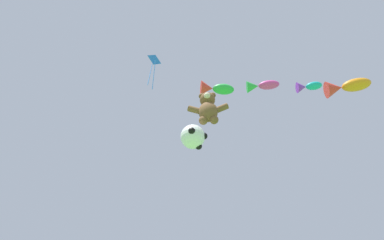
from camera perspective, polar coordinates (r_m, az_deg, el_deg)
teddy_bear_kite at (r=12.58m, az=3.56°, el=2.71°), size 2.02×0.89×2.05m
soccer_ball_kite at (r=11.42m, az=0.24°, el=-3.75°), size 1.21×1.20×1.11m
fish_kite_emerald at (r=16.11m, az=5.15°, el=6.95°), size 2.19×1.17×0.90m
fish_kite_magenta at (r=16.27m, az=15.02°, el=7.36°), size 1.96×0.77×0.74m
fish_kite_teal at (r=16.62m, az=24.32°, el=6.79°), size 1.44×0.68×0.65m
fish_kite_tangerine at (r=18.00m, az=30.88°, el=6.35°), size 2.59×1.31×1.04m
diamond_kite at (r=14.82m, az=-8.52°, el=12.22°), size 0.68×0.63×2.91m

